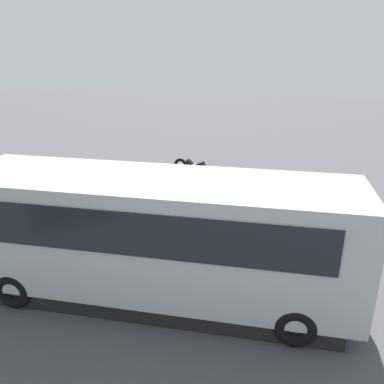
{
  "coord_description": "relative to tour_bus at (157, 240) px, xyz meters",
  "views": [
    {
      "loc": [
        -1.64,
        13.3,
        6.13
      ],
      "look_at": [
        1.58,
        0.39,
        1.1
      ],
      "focal_mm": 36.15,
      "sensor_mm": 36.0,
      "label": 1
    }
  ],
  "objects": [
    {
      "name": "bay_line_a",
      "position": [
        -3.53,
        -6.18,
        -1.64
      ],
      "size": [
        0.2,
        3.92,
        0.01
      ],
      "color": "white",
      "rests_on": "ground_plane"
    },
    {
      "name": "spectator_far_left",
      "position": [
        -0.36,
        -2.91,
        -0.56
      ],
      "size": [
        0.58,
        0.38,
        1.79
      ],
      "color": "black",
      "rests_on": "ground_plane"
    },
    {
      "name": "spectator_centre",
      "position": [
        1.53,
        -3.16,
        -0.66
      ],
      "size": [
        0.58,
        0.35,
        1.66
      ],
      "color": "#473823",
      "rests_on": "ground_plane"
    },
    {
      "name": "spectator_left",
      "position": [
        0.46,
        -2.87,
        -0.61
      ],
      "size": [
        0.58,
        0.37,
        1.73
      ],
      "color": "black",
      "rests_on": "ground_plane"
    },
    {
      "name": "bay_line_b",
      "position": [
        -0.88,
        -6.18,
        -1.64
      ],
      "size": [
        0.2,
        3.94,
        0.01
      ],
      "color": "white",
      "rests_on": "ground_plane"
    },
    {
      "name": "traffic_cone",
      "position": [
        -0.62,
        -7.28,
        -1.34
      ],
      "size": [
        0.34,
        0.34,
        0.63
      ],
      "color": "orange",
      "rests_on": "ground_plane"
    },
    {
      "name": "tour_bus",
      "position": [
        0.0,
        0.0,
        0.0
      ],
      "size": [
        9.76,
        2.94,
        3.25
      ],
      "color": "#B7BABF",
      "rests_on": "ground_plane"
    },
    {
      "name": "bay_line_c",
      "position": [
        1.76,
        -6.18,
        -1.64
      ],
      "size": [
        0.23,
        4.96,
        0.01
      ],
      "color": "white",
      "rests_on": "ground_plane"
    },
    {
      "name": "parked_motorcycle_silver",
      "position": [
        2.21,
        -2.38,
        -1.16
      ],
      "size": [
        2.05,
        0.58,
        0.99
      ],
      "color": "black",
      "rests_on": "ground_plane"
    },
    {
      "name": "stunt_motorcycle",
      "position": [
        0.74,
        -7.44,
        -0.64
      ],
      "size": [
        2.02,
        0.65,
        1.69
      ],
      "color": "black",
      "rests_on": "ground_plane"
    },
    {
      "name": "ground_plane",
      "position": [
        -1.27,
        -5.26,
        -1.64
      ],
      "size": [
        80.0,
        80.0,
        0.0
      ],
      "primitive_type": "plane",
      "color": "#4C4C51"
    }
  ]
}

